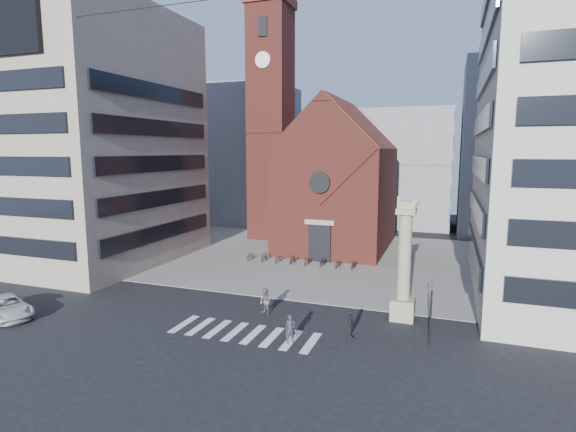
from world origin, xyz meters
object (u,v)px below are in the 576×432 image
(white_car, at_px, (6,307))
(pedestrian_0, at_px, (290,329))
(lion_column, at_px, (404,272))
(pedestrian_2, at_px, (351,324))
(pedestrian_1, at_px, (265,302))
(scooter_0, at_px, (251,256))
(traffic_light, at_px, (431,310))

(white_car, distance_m, pedestrian_0, 20.72)
(lion_column, bearing_deg, pedestrian_2, -122.43)
(pedestrian_0, bearing_deg, pedestrian_1, 95.07)
(lion_column, bearing_deg, pedestrian_1, -165.69)
(pedestrian_1, height_order, scooter_0, pedestrian_1)
(pedestrian_0, height_order, scooter_0, pedestrian_0)
(lion_column, relative_size, scooter_0, 5.32)
(pedestrian_1, bearing_deg, white_car, -130.11)
(lion_column, relative_size, white_car, 1.62)
(white_car, distance_m, pedestrian_1, 18.49)
(white_car, relative_size, pedestrian_2, 3.05)
(traffic_light, relative_size, scooter_0, 2.64)
(lion_column, relative_size, pedestrian_1, 4.53)
(lion_column, xyz_separation_m, pedestrian_2, (-2.78, -4.38, -2.58))
(pedestrian_2, bearing_deg, traffic_light, -91.69)
(pedestrian_0, bearing_deg, traffic_light, -17.89)
(lion_column, height_order, pedestrian_2, lion_column)
(pedestrian_0, bearing_deg, scooter_0, 86.39)
(white_car, height_order, pedestrian_1, pedestrian_1)
(pedestrian_2, bearing_deg, white_car, 95.23)
(white_car, relative_size, scooter_0, 3.28)
(traffic_light, relative_size, white_car, 0.80)
(lion_column, bearing_deg, scooter_0, 145.02)
(scooter_0, bearing_deg, traffic_light, -35.88)
(white_car, height_order, scooter_0, white_car)
(traffic_light, height_order, pedestrian_2, traffic_light)
(white_car, distance_m, pedestrian_2, 24.34)
(pedestrian_0, xyz_separation_m, pedestrian_1, (-3.34, 4.03, 0.05))
(pedestrian_2, bearing_deg, lion_column, -38.68)
(traffic_light, bearing_deg, white_car, -169.66)
(pedestrian_0, bearing_deg, white_car, 153.09)
(traffic_light, height_order, pedestrian_0, traffic_light)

